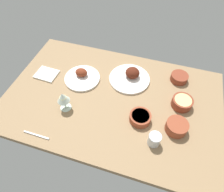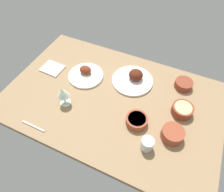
{
  "view_description": "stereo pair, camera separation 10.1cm",
  "coord_description": "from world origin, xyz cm",
  "views": [
    {
      "loc": [
        23.66,
        -75.48,
        106.85
      ],
      "look_at": [
        0.0,
        0.0,
        6.0
      ],
      "focal_mm": 31.68,
      "sensor_mm": 36.0,
      "label": 1
    },
    {
      "loc": [
        33.11,
        -71.84,
        106.85
      ],
      "look_at": [
        0.0,
        0.0,
        6.0
      ],
      "focal_mm": 31.68,
      "sensor_mm": 36.0,
      "label": 2
    }
  ],
  "objects": [
    {
      "name": "plate_center_main",
      "position": [
        7.28,
        20.1,
        6.23
      ],
      "size": [
        28.43,
        28.43,
        8.67
      ],
      "color": "white",
      "rests_on": "dining_table"
    },
    {
      "name": "plate_far_side",
      "position": [
        -25.4,
        10.38,
        5.66
      ],
      "size": [
        24.82,
        24.82,
        7.14
      ],
      "color": "white",
      "rests_on": "dining_table"
    },
    {
      "name": "wine_glass",
      "position": [
        -25.44,
        -16.18,
        13.93
      ],
      "size": [
        7.6,
        7.6,
        14.0
      ],
      "color": "silver",
      "rests_on": "dining_table"
    },
    {
      "name": "bowl_cream",
      "position": [
        42.27,
        -11.17,
        7.46
      ],
      "size": [
        12.52,
        12.52,
        6.4
      ],
      "color": "brown",
      "rests_on": "dining_table"
    },
    {
      "name": "bowl_pasta",
      "position": [
        39.99,
        29.3,
        6.66
      ],
      "size": [
        11.79,
        11.79,
        4.86
      ],
      "color": "brown",
      "rests_on": "dining_table"
    },
    {
      "name": "bowl_potatoes",
      "position": [
        43.73,
        7.56,
        7.13
      ],
      "size": [
        12.81,
        12.81,
        5.77
      ],
      "color": "brown",
      "rests_on": "dining_table"
    },
    {
      "name": "water_tumbler",
      "position": [
        31.38,
        -23.2,
        7.91
      ],
      "size": [
        6.9,
        6.9,
        7.82
      ],
      "primitive_type": "cylinder",
      "color": "silver",
      "rests_on": "dining_table"
    },
    {
      "name": "bowl_sauce",
      "position": [
        20.99,
        -10.9,
        6.66
      ],
      "size": [
        12.87,
        12.87,
        4.86
      ],
      "color": "brown",
      "rests_on": "dining_table"
    },
    {
      "name": "fork_loose",
      "position": [
        -33.19,
        -38.81,
        4.4
      ],
      "size": [
        16.17,
        0.97,
        0.8
      ],
      "primitive_type": "cube",
      "rotation": [
        0.0,
        0.0,
        3.14
      ],
      "color": "silver",
      "rests_on": "dining_table"
    },
    {
      "name": "folded_napkin",
      "position": [
        -51.38,
        6.11,
        4.6
      ],
      "size": [
        15.71,
        13.01,
        1.2
      ],
      "primitive_type": "cube",
      "rotation": [
        0.0,
        0.0,
        -0.04
      ],
      "color": "white",
      "rests_on": "dining_table"
    },
    {
      "name": "dining_table",
      "position": [
        0.0,
        0.0,
        2.0
      ],
      "size": [
        140.0,
        90.0,
        4.0
      ],
      "primitive_type": "cube",
      "color": "#937551",
      "rests_on": "ground"
    }
  ]
}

